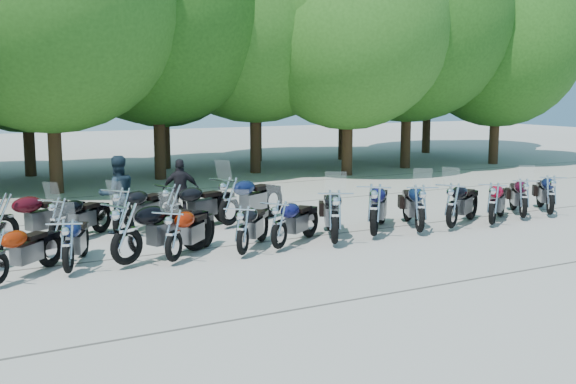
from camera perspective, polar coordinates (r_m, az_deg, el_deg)
name	(u,v)px	position (r m, az deg, el deg)	size (l,w,h in m)	color
ground	(321,253)	(14.25, 2.81, -5.18)	(90.00, 90.00, 0.00)	gray
tree_4	(156,1)	(26.33, -11.15, 15.55)	(9.13, 9.13, 11.20)	#3A2614
tree_5	(254,10)	(27.87, -2.87, 15.18)	(9.04, 9.04, 11.10)	#3A2614
tree_6	(349,27)	(27.12, 5.16, 13.72)	(8.00, 8.00, 9.82)	#3A2614
tree_7	(409,19)	(30.05, 10.19, 14.23)	(8.79, 8.79, 10.79)	#3A2614
tree_8	(498,43)	(32.58, 17.38, 11.91)	(7.53, 7.53, 9.25)	#3A2614
tree_11	(23,35)	(28.61, -21.53, 12.26)	(7.56, 7.56, 9.28)	#3A2614
tree_12	(162,34)	(29.82, -10.61, 12.98)	(7.88, 7.88, 9.67)	#3A2614
tree_13	(256,33)	(32.54, -2.69, 13.29)	(8.31, 8.31, 10.20)	#3A2614
tree_14	(344,39)	(33.23, 4.76, 12.81)	(8.02, 8.02, 9.84)	#3A2614
tree_15	(430,21)	(37.54, 11.91, 14.02)	(9.67, 9.67, 11.86)	#3A2614
motorcycle_2	(68,245)	(13.02, -18.16, -4.25)	(0.64, 2.11, 1.19)	#0D173D
motorcycle_3	(126,231)	(13.24, -13.54, -3.27)	(0.78, 2.57, 1.45)	black
motorcycle_4	(173,234)	(13.36, -9.68, -3.52)	(0.67, 2.19, 1.24)	maroon
motorcycle_5	(243,229)	(13.75, -3.86, -3.11)	(0.65, 2.15, 1.21)	black
motorcycle_6	(279,223)	(14.23, -0.75, -2.65)	(0.66, 2.18, 1.23)	#0E0F3E
motorcycle_7	(335,215)	(14.67, 3.97, -1.96)	(0.76, 2.51, 1.42)	black
motorcycle_8	(375,208)	(15.53, 7.34, -1.37)	(0.78, 2.56, 1.45)	#0E0C39
motorcycle_9	(420,207)	(16.14, 11.12, -1.24)	(0.73, 2.40, 1.36)	#0E1C3D
motorcycle_10	(452,204)	(16.80, 13.75, -0.99)	(0.71, 2.35, 1.33)	black
motorcycle_11	(493,202)	(17.53, 16.97, -0.83)	(0.68, 2.24, 1.27)	maroon
motorcycle_12	(524,197)	(18.70, 19.33, -0.39)	(0.67, 2.21, 1.25)	#37071B
motorcycle_13	(551,194)	(19.40, 21.36, -0.14)	(0.69, 2.27, 1.28)	#0D143A
motorcycle_14	(3,218)	(15.57, -23.00, -2.06)	(0.75, 2.47, 1.40)	#3C080F
motorcycle_15	(58,219)	(15.51, -18.87, -2.20)	(0.66, 2.16, 1.22)	black
motorcycle_16	(122,211)	(15.78, -13.84, -1.54)	(0.74, 2.42, 1.37)	black
motorcycle_17	(173,206)	(16.26, -9.72, -1.14)	(0.73, 2.38, 1.35)	black
motorcycle_18	(229,200)	(16.66, -5.02, -0.65)	(0.78, 2.56, 1.45)	#0D173C
rider_1	(118,194)	(16.55, -14.23, -0.21)	(0.91, 0.71, 1.87)	#1A2B37
rider_2	(181,190)	(17.75, -9.06, 0.16)	(0.96, 0.40, 1.63)	black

